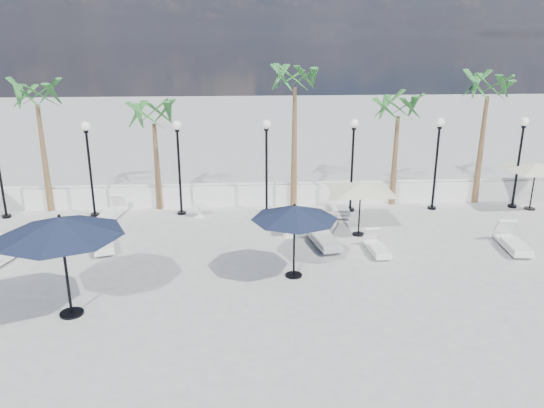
{
  "coord_description": "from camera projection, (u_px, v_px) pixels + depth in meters",
  "views": [
    {
      "loc": [
        -1.1,
        -14.29,
        7.05
      ],
      "look_at": [
        -0.0,
        2.93,
        1.5
      ],
      "focal_mm": 35.0,
      "sensor_mm": 36.0,
      "label": 1
    }
  ],
  "objects": [
    {
      "name": "ground",
      "position": [
        278.0,
        282.0,
        15.8
      ],
      "size": [
        100.0,
        100.0,
        0.0
      ],
      "primitive_type": "plane",
      "color": "#989894",
      "rests_on": "ground"
    },
    {
      "name": "balustrade",
      "position": [
        265.0,
        194.0,
        22.78
      ],
      "size": [
        26.0,
        0.3,
        1.01
      ],
      "color": "white",
      "rests_on": "ground"
    },
    {
      "name": "lamppost_1",
      "position": [
        89.0,
        156.0,
        20.79
      ],
      "size": [
        0.36,
        0.36,
        3.84
      ],
      "color": "black",
      "rests_on": "ground"
    },
    {
      "name": "lamppost_2",
      "position": [
        178.0,
        155.0,
        21.0
      ],
      "size": [
        0.36,
        0.36,
        3.84
      ],
      "color": "black",
      "rests_on": "ground"
    },
    {
      "name": "lamppost_3",
      "position": [
        266.0,
        153.0,
        21.22
      ],
      "size": [
        0.36,
        0.36,
        3.84
      ],
      "color": "black",
      "rests_on": "ground"
    },
    {
      "name": "lamppost_4",
      "position": [
        353.0,
        152.0,
        21.43
      ],
      "size": [
        0.36,
        0.36,
        3.84
      ],
      "color": "black",
      "rests_on": "ground"
    },
    {
      "name": "lamppost_5",
      "position": [
        437.0,
        151.0,
        21.64
      ],
      "size": [
        0.36,
        0.36,
        3.84
      ],
      "color": "black",
      "rests_on": "ground"
    },
    {
      "name": "lamppost_6",
      "position": [
        520.0,
        150.0,
        21.85
      ],
      "size": [
        0.36,
        0.36,
        3.84
      ],
      "color": "black",
      "rests_on": "ground"
    },
    {
      "name": "palm_0",
      "position": [
        37.0,
        101.0,
        20.81
      ],
      "size": [
        2.6,
        2.6,
        5.5
      ],
      "color": "brown",
      "rests_on": "ground"
    },
    {
      "name": "palm_1",
      "position": [
        154.0,
        120.0,
        21.32
      ],
      "size": [
        2.6,
        2.6,
        4.7
      ],
      "color": "brown",
      "rests_on": "ground"
    },
    {
      "name": "palm_2",
      "position": [
        295.0,
        85.0,
        21.25
      ],
      "size": [
        2.6,
        2.6,
        6.1
      ],
      "color": "brown",
      "rests_on": "ground"
    },
    {
      "name": "palm_3",
      "position": [
        398.0,
        113.0,
        21.86
      ],
      "size": [
        2.6,
        2.6,
        4.9
      ],
      "color": "brown",
      "rests_on": "ground"
    },
    {
      "name": "palm_4",
      "position": [
        488.0,
        93.0,
        21.85
      ],
      "size": [
        2.6,
        2.6,
        5.7
      ],
      "color": "brown",
      "rests_on": "ground"
    },
    {
      "name": "lounger_1",
      "position": [
        103.0,
        241.0,
        18.23
      ],
      "size": [
        1.15,
        2.09,
        0.75
      ],
      "rotation": [
        0.0,
        0.0,
        0.27
      ],
      "color": "silver",
      "rests_on": "ground"
    },
    {
      "name": "lounger_2",
      "position": [
        112.0,
        212.0,
        21.26
      ],
      "size": [
        0.92,
        1.95,
        0.7
      ],
      "rotation": [
        0.0,
        0.0,
        -0.17
      ],
      "color": "silver",
      "rests_on": "ground"
    },
    {
      "name": "lounger_3",
      "position": [
        324.0,
        238.0,
        18.5
      ],
      "size": [
        1.05,
        2.22,
        0.8
      ],
      "rotation": [
        0.0,
        0.0,
        0.17
      ],
      "color": "silver",
      "rests_on": "ground"
    },
    {
      "name": "lounger_4",
      "position": [
        325.0,
        228.0,
        19.54
      ],
      "size": [
        1.14,
        1.72,
        0.62
      ],
      "rotation": [
        0.0,
        0.0,
        -0.41
      ],
      "color": "silver",
      "rests_on": "ground"
    },
    {
      "name": "lounger_5",
      "position": [
        377.0,
        247.0,
        17.85
      ],
      "size": [
        0.64,
        1.69,
        0.62
      ],
      "rotation": [
        0.0,
        0.0,
        0.06
      ],
      "color": "silver",
      "rests_on": "ground"
    },
    {
      "name": "lounger_6",
      "position": [
        339.0,
        207.0,
        21.81
      ],
      "size": [
        0.78,
        2.11,
        0.78
      ],
      "rotation": [
        0.0,
        0.0,
        -0.05
      ],
      "color": "silver",
      "rests_on": "ground"
    },
    {
      "name": "lounger_7",
      "position": [
        513.0,
        242.0,
        18.12
      ],
      "size": [
        0.85,
        2.08,
        0.76
      ],
      "rotation": [
        0.0,
        0.0,
        -0.1
      ],
      "color": "silver",
      "rests_on": "ground"
    },
    {
      "name": "side_table_1",
      "position": [
        200.0,
        210.0,
        21.29
      ],
      "size": [
        0.54,
        0.54,
        0.53
      ],
      "color": "silver",
      "rests_on": "ground"
    },
    {
      "name": "side_table_2",
      "position": [
        289.0,
        228.0,
        19.26
      ],
      "size": [
        0.55,
        0.55,
        0.54
      ],
      "color": "silver",
      "rests_on": "ground"
    },
    {
      "name": "parasol_navy_left",
      "position": [
        60.0,
        227.0,
        13.21
      ],
      "size": [
        3.17,
        3.17,
        2.8
      ],
      "color": "black",
      "rests_on": "ground"
    },
    {
      "name": "parasol_navy_mid",
      "position": [
        294.0,
        213.0,
        15.55
      ],
      "size": [
        2.6,
        2.6,
        2.33
      ],
      "color": "black",
      "rests_on": "ground"
    },
    {
      "name": "parasol_cream_sq_a",
      "position": [
        361.0,
        183.0,
        18.9
      ],
      "size": [
        4.38,
        4.38,
        2.15
      ],
      "color": "black",
      "rests_on": "ground"
    },
    {
      "name": "parasol_cream_sq_b",
      "position": [
        537.0,
        164.0,
        21.76
      ],
      "size": [
        4.27,
        4.27,
        2.14
      ],
      "color": "black",
      "rests_on": "ground"
    }
  ]
}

